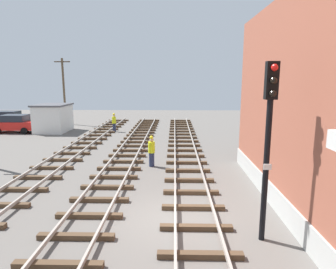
{
  "coord_description": "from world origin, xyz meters",
  "views": [
    {
      "loc": [
        0.1,
        -9.94,
        5.06
      ],
      "look_at": [
        -0.31,
        8.68,
        1.57
      ],
      "focal_mm": 30.82,
      "sensor_mm": 36.0,
      "label": 1
    }
  ],
  "objects_px": {
    "control_hut": "(53,118)",
    "parked_car_red": "(16,123)",
    "signal_mast": "(268,133)",
    "track_worker_foreground": "(114,123)",
    "utility_pole_far": "(64,90)",
    "parked_car_green": "(8,119)",
    "track_worker_distant": "(152,151)"
  },
  "relations": [
    {
      "from": "control_hut",
      "to": "parked_car_red",
      "type": "bearing_deg",
      "value": -169.74
    },
    {
      "from": "signal_mast",
      "to": "control_hut",
      "type": "xyz_separation_m",
      "value": [
        -14.99,
        19.83,
        -2.12
      ]
    },
    {
      "from": "signal_mast",
      "to": "track_worker_foreground",
      "type": "xyz_separation_m",
      "value": [
        -8.87,
        19.83,
        -2.58
      ]
    },
    {
      "from": "control_hut",
      "to": "utility_pole_far",
      "type": "relative_size",
      "value": 0.5
    },
    {
      "from": "parked_car_red",
      "to": "track_worker_foreground",
      "type": "height_order",
      "value": "track_worker_foreground"
    },
    {
      "from": "parked_car_red",
      "to": "track_worker_foreground",
      "type": "xyz_separation_m",
      "value": [
        9.65,
        0.65,
        0.03
      ]
    },
    {
      "from": "signal_mast",
      "to": "parked_car_red",
      "type": "relative_size",
      "value": 1.34
    },
    {
      "from": "parked_car_red",
      "to": "parked_car_green",
      "type": "relative_size",
      "value": 1.0
    },
    {
      "from": "signal_mast",
      "to": "utility_pole_far",
      "type": "distance_m",
      "value": 29.53
    },
    {
      "from": "control_hut",
      "to": "signal_mast",
      "type": "bearing_deg",
      "value": -52.9
    },
    {
      "from": "parked_car_red",
      "to": "track_worker_distant",
      "type": "distance_m",
      "value": 18.19
    },
    {
      "from": "control_hut",
      "to": "track_worker_distant",
      "type": "xyz_separation_m",
      "value": [
        10.81,
        -11.83,
        -0.46
      ]
    },
    {
      "from": "track_worker_foreground",
      "to": "track_worker_distant",
      "type": "relative_size",
      "value": 1.0
    },
    {
      "from": "parked_car_green",
      "to": "track_worker_foreground",
      "type": "height_order",
      "value": "track_worker_foreground"
    },
    {
      "from": "signal_mast",
      "to": "track_worker_distant",
      "type": "relative_size",
      "value": 3.0
    },
    {
      "from": "control_hut",
      "to": "track_worker_distant",
      "type": "bearing_deg",
      "value": -47.58
    },
    {
      "from": "track_worker_distant",
      "to": "parked_car_green",
      "type": "bearing_deg",
      "value": 139.51
    },
    {
      "from": "parked_car_green",
      "to": "track_worker_foreground",
      "type": "distance_m",
      "value": 12.65
    },
    {
      "from": "utility_pole_far",
      "to": "track_worker_foreground",
      "type": "height_order",
      "value": "utility_pole_far"
    },
    {
      "from": "utility_pole_far",
      "to": "track_worker_distant",
      "type": "xyz_separation_m",
      "value": [
        11.53,
        -17.01,
        -3.05
      ]
    },
    {
      "from": "signal_mast",
      "to": "track_worker_distant",
      "type": "height_order",
      "value": "signal_mast"
    },
    {
      "from": "track_worker_foreground",
      "to": "utility_pole_far",
      "type": "bearing_deg",
      "value": 142.9
    },
    {
      "from": "track_worker_distant",
      "to": "signal_mast",
      "type": "bearing_deg",
      "value": -62.38
    },
    {
      "from": "control_hut",
      "to": "utility_pole_far",
      "type": "xyz_separation_m",
      "value": [
        -0.72,
        5.18,
        2.59
      ]
    },
    {
      "from": "track_worker_foreground",
      "to": "signal_mast",
      "type": "bearing_deg",
      "value": -65.9
    },
    {
      "from": "parked_car_red",
      "to": "track_worker_distant",
      "type": "relative_size",
      "value": 2.25
    },
    {
      "from": "signal_mast",
      "to": "track_worker_foreground",
      "type": "distance_m",
      "value": 21.88
    },
    {
      "from": "parked_car_green",
      "to": "track_worker_distant",
      "type": "height_order",
      "value": "track_worker_distant"
    },
    {
      "from": "control_hut",
      "to": "parked_car_red",
      "type": "height_order",
      "value": "control_hut"
    },
    {
      "from": "signal_mast",
      "to": "track_worker_distant",
      "type": "bearing_deg",
      "value": 117.62
    },
    {
      "from": "signal_mast",
      "to": "track_worker_distant",
      "type": "distance_m",
      "value": 9.38
    },
    {
      "from": "control_hut",
      "to": "parked_car_red",
      "type": "xyz_separation_m",
      "value": [
        -3.53,
        -0.64,
        -0.49
      ]
    }
  ]
}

